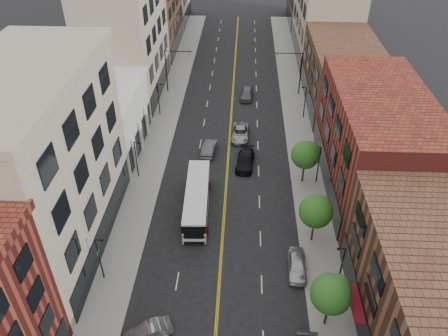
# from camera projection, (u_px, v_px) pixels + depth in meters

# --- Properties ---
(sidewalk_left) EXTENTS (4.00, 110.00, 0.15)m
(sidewalk_left) POSITION_uv_depth(u_px,v_px,m) (161.00, 131.00, 63.37)
(sidewalk_left) COLOR gray
(sidewalk_left) RESTS_ON ground
(sidewalk_right) EXTENTS (4.00, 110.00, 0.15)m
(sidewalk_right) POSITION_uv_depth(u_px,v_px,m) (299.00, 135.00, 62.59)
(sidewalk_right) COLOR gray
(sidewalk_right) RESTS_ON ground
(bldg_l_tanoffice) EXTENTS (10.00, 22.00, 18.00)m
(bldg_l_tanoffice) POSITION_uv_depth(u_px,v_px,m) (40.00, 170.00, 40.62)
(bldg_l_tanoffice) COLOR gray
(bldg_l_tanoffice) RESTS_ON ground
(bldg_l_white) EXTENTS (10.00, 14.00, 8.00)m
(bldg_l_white) POSITION_uv_depth(u_px,v_px,m) (102.00, 120.00, 58.10)
(bldg_l_white) COLOR silver
(bldg_l_white) RESTS_ON ground
(bldg_l_far_a) EXTENTS (10.00, 20.00, 18.00)m
(bldg_l_far_a) POSITION_uv_depth(u_px,v_px,m) (126.00, 39.00, 68.90)
(bldg_l_far_a) COLOR gray
(bldg_l_far_a) RESTS_ON ground
(bldg_l_far_b) EXTENTS (10.00, 20.00, 15.00)m
(bldg_l_far_b) POSITION_uv_depth(u_px,v_px,m) (150.00, 11.00, 85.94)
(bldg_l_far_b) COLOR brown
(bldg_l_far_b) RESTS_ON ground
(bldg_r_mid) EXTENTS (10.00, 22.00, 12.00)m
(bldg_r_mid) POSITION_uv_depth(u_px,v_px,m) (375.00, 143.00, 49.94)
(bldg_r_mid) COLOR maroon
(bldg_r_mid) RESTS_ON ground
(bldg_r_far_a) EXTENTS (10.00, 20.00, 10.00)m
(bldg_r_far_a) POSITION_uv_depth(u_px,v_px,m) (342.00, 75.00, 67.50)
(bldg_r_far_a) COLOR brown
(bldg_r_far_a) RESTS_ON ground
(bldg_r_far_b) EXTENTS (10.00, 22.00, 14.00)m
(bldg_r_far_b) POSITION_uv_depth(u_px,v_px,m) (325.00, 20.00, 83.29)
(bldg_r_far_b) COLOR gray
(bldg_r_far_b) RESTS_ON ground
(tree_r_1) EXTENTS (3.40, 3.40, 5.59)m
(tree_r_1) POSITION_uv_depth(u_px,v_px,m) (332.00, 293.00, 35.24)
(tree_r_1) COLOR black
(tree_r_1) RESTS_ON sidewalk_right
(tree_r_2) EXTENTS (3.40, 3.40, 5.59)m
(tree_r_2) POSITION_uv_depth(u_px,v_px,m) (317.00, 210.00, 43.32)
(tree_r_2) COLOR black
(tree_r_2) RESTS_ON sidewalk_right
(tree_r_3) EXTENTS (3.40, 3.40, 5.59)m
(tree_r_3) POSITION_uv_depth(u_px,v_px,m) (306.00, 154.00, 51.40)
(tree_r_3) COLOR black
(tree_r_3) RESTS_ON sidewalk_right
(lamp_l_1) EXTENTS (0.81, 0.55, 5.05)m
(lamp_l_1) POSITION_uv_depth(u_px,v_px,m) (100.00, 257.00, 39.89)
(lamp_l_1) COLOR black
(lamp_l_1) RESTS_ON sidewalk_left
(lamp_l_2) EXTENTS (0.81, 0.55, 5.05)m
(lamp_l_2) POSITION_uv_depth(u_px,v_px,m) (136.00, 158.00, 52.81)
(lamp_l_2) COLOR black
(lamp_l_2) RESTS_ON sidewalk_left
(lamp_l_3) EXTENTS (0.81, 0.55, 5.05)m
(lamp_l_3) POSITION_uv_depth(u_px,v_px,m) (159.00, 97.00, 65.74)
(lamp_l_3) COLOR black
(lamp_l_3) RESTS_ON sidewalk_left
(lamp_r_1) EXTENTS (0.81, 0.55, 5.05)m
(lamp_r_1) POSITION_uv_depth(u_px,v_px,m) (341.00, 266.00, 39.03)
(lamp_r_1) COLOR black
(lamp_r_1) RESTS_ON sidewalk_right
(lamp_r_2) EXTENTS (0.81, 0.55, 5.05)m
(lamp_r_2) POSITION_uv_depth(u_px,v_px,m) (318.00, 163.00, 51.96)
(lamp_r_2) COLOR black
(lamp_r_2) RESTS_ON sidewalk_right
(lamp_r_3) EXTENTS (0.81, 0.55, 5.05)m
(lamp_r_3) POSITION_uv_depth(u_px,v_px,m) (305.00, 101.00, 64.89)
(lamp_r_3) COLOR black
(lamp_r_3) RESTS_ON sidewalk_right
(signal_mast_left) EXTENTS (4.49, 0.18, 7.20)m
(signal_mast_left) POSITION_uv_depth(u_px,v_px,m) (170.00, 66.00, 71.20)
(signal_mast_left) COLOR black
(signal_mast_left) RESTS_ON sidewalk_left
(signal_mast_right) EXTENTS (4.49, 0.18, 7.20)m
(signal_mast_right) POSITION_uv_depth(u_px,v_px,m) (297.00, 68.00, 70.40)
(signal_mast_right) COLOR black
(signal_mast_right) RESTS_ON sidewalk_right
(city_bus) EXTENTS (3.05, 11.38, 2.90)m
(city_bus) POSITION_uv_depth(u_px,v_px,m) (197.00, 198.00, 48.62)
(city_bus) COLOR silver
(city_bus) RESTS_ON ground
(car_angle_b) EXTENTS (4.21, 3.02, 1.32)m
(car_angle_b) POSITION_uv_depth(u_px,v_px,m) (148.00, 331.00, 36.28)
(car_angle_b) COLOR #989AA0
(car_angle_b) RESTS_ON ground
(car_parked_far) EXTENTS (1.93, 4.50, 1.51)m
(car_parked_far) POSITION_uv_depth(u_px,v_px,m) (297.00, 266.00, 41.93)
(car_parked_far) COLOR #B7B8BF
(car_parked_far) RESTS_ON ground
(car_lane_behind) EXTENTS (2.08, 4.65, 1.48)m
(car_lane_behind) POSITION_uv_depth(u_px,v_px,m) (209.00, 148.00, 58.51)
(car_lane_behind) COLOR #4E4E53
(car_lane_behind) RESTS_ON ground
(car_lane_a) EXTENTS (2.67, 5.50, 1.54)m
(car_lane_a) POSITION_uv_depth(u_px,v_px,m) (245.00, 160.00, 56.19)
(car_lane_a) COLOR black
(car_lane_a) RESTS_ON ground
(car_lane_b) EXTENTS (2.60, 5.29, 1.44)m
(car_lane_b) POSITION_uv_depth(u_px,v_px,m) (240.00, 133.00, 61.73)
(car_lane_b) COLOR #9A9CA2
(car_lane_b) RESTS_ON ground
(car_lane_c) EXTENTS (2.34, 4.96, 1.64)m
(car_lane_c) POSITION_uv_depth(u_px,v_px,m) (247.00, 93.00, 71.63)
(car_lane_c) COLOR #55555A
(car_lane_c) RESTS_ON ground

